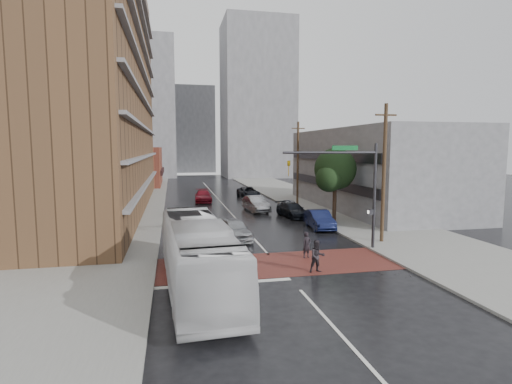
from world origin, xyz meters
name	(u,v)px	position (x,y,z in m)	size (l,w,h in m)	color
ground	(279,266)	(0.00, 0.00, 0.00)	(160.00, 160.00, 0.00)	black
crosswalk	(277,264)	(0.00, 0.50, 0.01)	(14.00, 5.00, 0.02)	maroon
sidewalk_west	(124,208)	(-11.50, 25.00, 0.07)	(9.00, 90.00, 0.15)	gray
sidewalk_east	(315,203)	(11.50, 25.00, 0.07)	(9.00, 90.00, 0.15)	gray
apartment_block	(93,81)	(-14.00, 24.00, 14.00)	(10.00, 44.00, 28.00)	brown
storefront_west	(139,166)	(-12.00, 54.00, 3.50)	(8.00, 16.00, 7.00)	brown
building_east	(373,169)	(16.50, 20.00, 4.50)	(11.00, 26.00, 9.00)	gray
distant_tower_west	(136,109)	(-14.00, 78.00, 16.00)	(18.00, 16.00, 32.00)	gray
distant_tower_east	(257,101)	(14.00, 72.00, 18.00)	(16.00, 14.00, 36.00)	gray
distant_tower_center	(193,130)	(0.00, 95.00, 12.00)	(12.00, 10.00, 24.00)	gray
street_tree	(335,172)	(8.52, 12.03, 4.73)	(4.20, 4.10, 6.90)	#332319
signal_mast	(355,181)	(5.85, 2.50, 4.73)	(6.50, 0.30, 7.20)	#2D2D33
utility_pole_near	(384,173)	(8.80, 4.00, 5.14)	(1.60, 0.26, 10.00)	#473321
utility_pole_far	(298,163)	(8.80, 24.00, 5.14)	(1.60, 0.26, 10.00)	#473321
transit_bus	(198,255)	(-4.87, -2.78, 1.71)	(2.87, 12.28, 3.42)	silver
pedestrian_a	(307,245)	(2.18, 1.42, 0.83)	(0.61, 0.40, 1.66)	black
pedestrian_b	(317,256)	(1.79, -1.50, 0.91)	(0.88, 0.69, 1.81)	#272126
car_travel_a	(234,229)	(-1.54, 7.29, 0.81)	(1.91, 4.75, 1.62)	#999CA0
car_travel_b	(256,204)	(2.86, 20.21, 0.84)	(1.77, 5.09, 1.68)	#A0A2A8
car_travel_c	(203,196)	(-2.18, 29.08, 0.75)	(2.09, 5.15, 1.50)	maroon
suv_travel	(248,192)	(4.29, 32.12, 0.75)	(2.50, 5.42, 1.51)	black
car_parked_near	(319,219)	(6.30, 10.00, 0.78)	(1.65, 4.74, 1.56)	#121941
car_parked_mid	(293,210)	(5.73, 15.99, 0.70)	(1.96, 4.83, 1.40)	black
car_parked_far	(290,206)	(6.30, 18.87, 0.68)	(1.60, 3.97, 1.35)	#AAABB2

